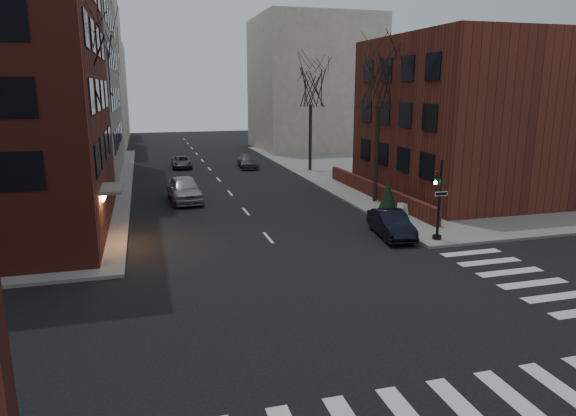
% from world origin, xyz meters
% --- Properties ---
extents(ground, '(160.00, 160.00, 0.00)m').
position_xyz_m(ground, '(0.00, 0.00, 0.00)').
color(ground, black).
rests_on(ground, ground).
extents(sidewalk_far_right, '(44.00, 44.00, 0.15)m').
position_xyz_m(sidewalk_far_right, '(29.00, 30.00, 0.07)').
color(sidewalk_far_right, gray).
rests_on(sidewalk_far_right, ground).
extents(building_right_brick, '(12.00, 14.00, 11.00)m').
position_xyz_m(building_right_brick, '(16.50, 19.00, 5.50)').
color(building_right_brick, '#5E271B').
rests_on(building_right_brick, ground).
extents(low_wall_right, '(0.35, 16.00, 1.00)m').
position_xyz_m(low_wall_right, '(9.30, 19.00, 0.65)').
color(low_wall_right, '#5E271B').
rests_on(low_wall_right, sidewalk_far_right).
extents(building_distant_la, '(14.00, 16.00, 18.00)m').
position_xyz_m(building_distant_la, '(-15.00, 55.00, 9.00)').
color(building_distant_la, beige).
rests_on(building_distant_la, ground).
extents(building_distant_ra, '(14.00, 14.00, 16.00)m').
position_xyz_m(building_distant_ra, '(15.00, 50.00, 8.00)').
color(building_distant_ra, beige).
rests_on(building_distant_ra, ground).
extents(building_distant_lb, '(10.00, 12.00, 14.00)m').
position_xyz_m(building_distant_lb, '(-13.00, 72.00, 7.00)').
color(building_distant_lb, beige).
rests_on(building_distant_lb, ground).
extents(traffic_signal, '(0.76, 0.44, 4.00)m').
position_xyz_m(traffic_signal, '(7.94, 8.99, 1.91)').
color(traffic_signal, black).
rests_on(traffic_signal, sidewalk_far_right).
extents(tree_left_a, '(4.18, 4.18, 10.26)m').
position_xyz_m(tree_left_a, '(-8.80, 14.00, 8.47)').
color(tree_left_a, '#2D231C').
rests_on(tree_left_a, sidewalk_far_left).
extents(tree_left_b, '(4.40, 4.40, 10.80)m').
position_xyz_m(tree_left_b, '(-8.80, 26.00, 8.91)').
color(tree_left_b, '#2D231C').
rests_on(tree_left_b, sidewalk_far_left).
extents(tree_left_c, '(3.96, 3.96, 9.72)m').
position_xyz_m(tree_left_c, '(-8.80, 40.00, 8.03)').
color(tree_left_c, '#2D231C').
rests_on(tree_left_c, sidewalk_far_left).
extents(tree_right_a, '(3.96, 3.96, 9.72)m').
position_xyz_m(tree_right_a, '(8.80, 18.00, 8.03)').
color(tree_right_a, '#2D231C').
rests_on(tree_right_a, sidewalk_far_right).
extents(tree_right_b, '(3.74, 3.74, 9.18)m').
position_xyz_m(tree_right_b, '(8.80, 32.00, 7.59)').
color(tree_right_b, '#2D231C').
rests_on(tree_right_b, sidewalk_far_right).
extents(streetlamp_near, '(0.36, 0.36, 6.28)m').
position_xyz_m(streetlamp_near, '(-8.20, 22.00, 4.24)').
color(streetlamp_near, black).
rests_on(streetlamp_near, sidewalk_far_left).
extents(streetlamp_far, '(0.36, 0.36, 6.28)m').
position_xyz_m(streetlamp_far, '(-8.20, 42.00, 4.24)').
color(streetlamp_far, black).
rests_on(streetlamp_far, sidewalk_far_left).
extents(parked_sedan, '(1.96, 4.27, 1.36)m').
position_xyz_m(parked_sedan, '(6.20, 10.47, 0.68)').
color(parked_sedan, black).
rests_on(parked_sedan, ground).
extents(car_lane_silver, '(2.30, 5.13, 1.71)m').
position_xyz_m(car_lane_silver, '(-3.43, 22.00, 0.86)').
color(car_lane_silver, '#96969B').
rests_on(car_lane_silver, ground).
extents(car_lane_gray, '(2.07, 4.44, 1.26)m').
position_xyz_m(car_lane_gray, '(3.71, 35.74, 0.63)').
color(car_lane_gray, '#424247').
rests_on(car_lane_gray, ground).
extents(car_lane_far, '(1.94, 4.07, 1.12)m').
position_xyz_m(car_lane_far, '(-2.49, 37.44, 0.56)').
color(car_lane_far, '#3D3D42').
rests_on(car_lane_far, ground).
extents(sandwich_board, '(0.50, 0.61, 0.85)m').
position_xyz_m(sandwich_board, '(8.46, 13.54, 0.58)').
color(sandwich_board, white).
rests_on(sandwich_board, sidewalk_far_right).
extents(evergreen_shrub, '(1.21, 1.21, 1.98)m').
position_xyz_m(evergreen_shrub, '(8.19, 14.92, 1.14)').
color(evergreen_shrub, '#163318').
rests_on(evergreen_shrub, sidewalk_far_right).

